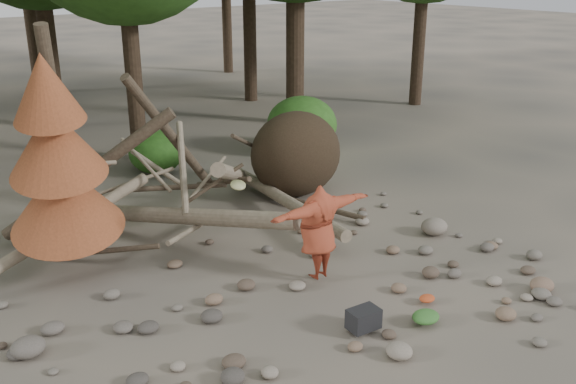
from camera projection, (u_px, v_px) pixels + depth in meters
ground at (337, 299)px, 10.44m from camera, size 120.00×120.00×0.00m
deadfall_pile at (278, 161)px, 14.42m from camera, size 8.55×5.24×3.30m
dead_conifer at (58, 163)px, 10.40m from camera, size 2.06×2.16×4.35m
bush_mid at (156, 152)px, 16.47m from camera, size 1.40×1.40×1.12m
bush_right at (302, 124)px, 18.25m from camera, size 2.00×2.00×1.60m
frisbee_thrower at (318, 232)px, 10.76m from camera, size 2.38×1.02×1.83m
backpack at (363, 322)px, 9.49m from camera, size 0.50×0.36×0.31m
cloth_green at (425, 320)px, 9.69m from camera, size 0.45×0.38×0.17m
cloth_orange at (427, 301)px, 10.29m from camera, size 0.27×0.22×0.10m
boulder_front_right at (542, 285)px, 10.64m from camera, size 0.42×0.37×0.25m
boulder_mid_right at (434, 226)px, 12.87m from camera, size 0.55×0.50×0.33m
boulder_mid_left at (28, 347)px, 8.90m from camera, size 0.48×0.43×0.29m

